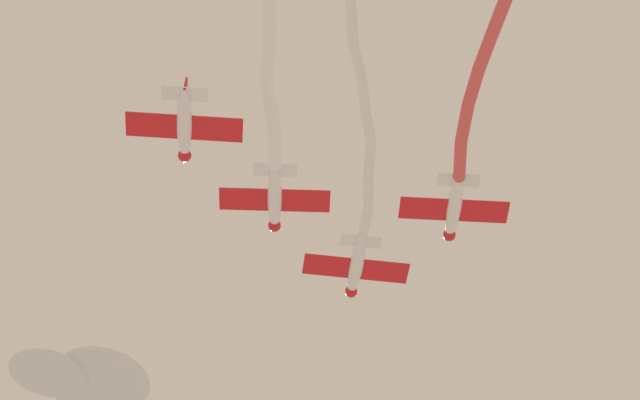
{
  "coord_description": "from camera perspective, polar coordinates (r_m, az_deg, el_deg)",
  "views": [
    {
      "loc": [
        39.49,
        23.02,
        4.17
      ],
      "look_at": [
        7.01,
        -1.15,
        58.95
      ],
      "focal_mm": 61.49,
      "sensor_mm": 36.0,
      "label": 1
    }
  ],
  "objects": [
    {
      "name": "airplane_left_wing",
      "position": [
        68.11,
        -2.37,
        0.1
      ],
      "size": [
        5.65,
        6.39,
        1.74
      ],
      "rotation": [
        0.0,
        0.0,
        3.81
      ],
      "color": "white"
    },
    {
      "name": "cloud_east",
      "position": [
        106.41,
        -12.18,
        -9.27
      ],
      "size": [
        14.48,
        11.73,
        4.69
      ],
      "color": "silver"
    },
    {
      "name": "smoke_trail_right_wing",
      "position": [
        62.91,
        9.03,
        8.46
      ],
      "size": [
        14.27,
        15.0,
        1.41
      ],
      "color": "#DB4C4C"
    },
    {
      "name": "smoke_trail_lead",
      "position": [
        64.91,
        2.09,
        5.37
      ],
      "size": [
        17.54,
        11.26,
        2.15
      ],
      "color": "white"
    },
    {
      "name": "airplane_lead",
      "position": [
        71.52,
        1.88,
        -3.49
      ],
      "size": [
        5.95,
        6.07,
        1.74
      ],
      "rotation": [
        0.0,
        0.0,
        3.91
      ],
      "color": "white"
    },
    {
      "name": "airplane_slot",
      "position": [
        65.14,
        -7.06,
        3.88
      ],
      "size": [
        5.72,
        6.26,
        1.74
      ],
      "rotation": [
        0.0,
        0.0,
        3.85
      ],
      "color": "white"
    },
    {
      "name": "airplane_right_wing",
      "position": [
        69.4,
        6.97,
        -0.43
      ],
      "size": [
        5.69,
        6.31,
        1.74
      ],
      "rotation": [
        0.0,
        0.0,
        3.84
      ],
      "color": "white"
    }
  ]
}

